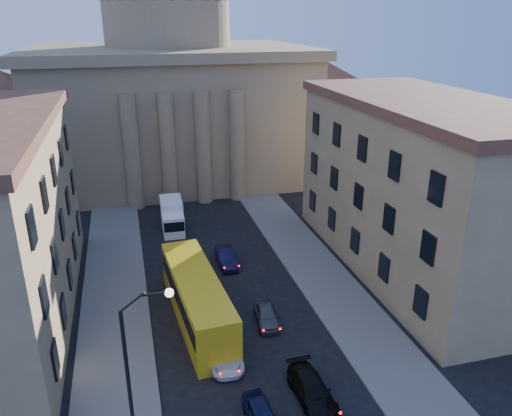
{
  "coord_description": "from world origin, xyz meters",
  "views": [
    {
      "loc": [
        -6.5,
        -12.81,
        20.84
      ],
      "look_at": [
        1.97,
        19.03,
        8.03
      ],
      "focal_mm": 35.0,
      "sensor_mm": 36.0,
      "label": 1
    }
  ],
  "objects_px": {
    "street_lamp": "(137,357)",
    "city_bus": "(197,297)",
    "box_truck": "(172,216)",
    "car_left_near": "(261,415)"
  },
  "relations": [
    {
      "from": "box_truck",
      "to": "city_bus",
      "type": "bearing_deg",
      "value": -88.11
    },
    {
      "from": "street_lamp",
      "to": "city_bus",
      "type": "relative_size",
      "value": 0.69
    },
    {
      "from": "city_bus",
      "to": "box_truck",
      "type": "bearing_deg",
      "value": 85.66
    },
    {
      "from": "street_lamp",
      "to": "car_left_near",
      "type": "xyz_separation_m",
      "value": [
        6.17,
        -0.54,
        -4.67
      ]
    },
    {
      "from": "city_bus",
      "to": "box_truck",
      "type": "relative_size",
      "value": 2.32
    },
    {
      "from": "car_left_near",
      "to": "box_truck",
      "type": "bearing_deg",
      "value": 90.31
    },
    {
      "from": "city_bus",
      "to": "car_left_near",
      "type": "bearing_deg",
      "value": -84.67
    },
    {
      "from": "car_left_near",
      "to": "city_bus",
      "type": "relative_size",
      "value": 0.28
    },
    {
      "from": "car_left_near",
      "to": "city_bus",
      "type": "distance_m",
      "value": 10.99
    },
    {
      "from": "car_left_near",
      "to": "box_truck",
      "type": "xyz_separation_m",
      "value": [
        -1.82,
        27.96,
        0.8
      ]
    }
  ]
}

